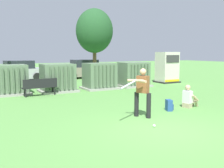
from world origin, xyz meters
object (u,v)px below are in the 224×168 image
(transformer_west, at_px, (9,80))
(parked_car_left_of_center, at_px, (18,71))
(park_bench, at_px, (40,86))
(transformer_east, at_px, (133,75))
(generator_enclosure, at_px, (167,67))
(seated_spectator, at_px, (189,98))
(transformer_mid_west, at_px, (58,78))
(parked_car_right_of_center, at_px, (83,69))
(transformer_mid_east, at_px, (100,76))
(batter, at_px, (142,90))
(sports_ball, at_px, (154,126))
(backpack, at_px, (169,105))

(transformer_west, xyz_separation_m, parked_car_left_of_center, (1.55, 6.99, -0.04))
(park_bench, xyz_separation_m, parked_car_left_of_center, (0.20, 8.22, 0.22))
(transformer_east, xyz_separation_m, generator_enclosure, (3.49, 0.71, 0.35))
(transformer_west, relative_size, park_bench, 1.15)
(seated_spectator, bearing_deg, generator_enclosure, 55.33)
(transformer_mid_west, relative_size, parked_car_right_of_center, 0.49)
(transformer_mid_east, bearing_deg, generator_enclosure, 6.58)
(generator_enclosure, distance_m, batter, 11.15)
(transformer_mid_east, height_order, seated_spectator, transformer_mid_east)
(batter, height_order, sports_ball, batter)
(transformer_mid_east, height_order, batter, batter)
(generator_enclosure, bearing_deg, backpack, -129.86)
(transformer_mid_west, distance_m, backpack, 7.36)
(batter, bearing_deg, sports_ball, -106.96)
(batter, bearing_deg, park_bench, 107.99)
(batter, bearing_deg, transformer_east, 58.70)
(transformer_mid_west, distance_m, transformer_east, 5.17)
(generator_enclosure, xyz_separation_m, parked_car_left_of_center, (-9.72, 6.65, -0.38))
(transformer_mid_west, xyz_separation_m, generator_enclosure, (8.65, 0.59, 0.35))
(park_bench, xyz_separation_m, seated_spectator, (4.77, -5.87, -0.16))
(transformer_east, relative_size, backpack, 4.77)
(transformer_east, bearing_deg, transformer_west, 177.32)
(transformer_mid_east, bearing_deg, transformer_mid_west, 177.73)
(transformer_east, xyz_separation_m, parked_car_left_of_center, (-6.23, 7.36, -0.04))
(transformer_mid_east, distance_m, parked_car_left_of_center, 8.23)
(batter, xyz_separation_m, parked_car_left_of_center, (-1.86, 14.55, -0.22))
(transformer_mid_east, xyz_separation_m, park_bench, (-3.91, -0.88, -0.25))
(transformer_west, height_order, seated_spectator, transformer_west)
(generator_enclosure, height_order, seated_spectator, generator_enclosure)
(park_bench, distance_m, backpack, 6.99)
(transformer_mid_east, xyz_separation_m, seated_spectator, (0.86, -6.75, -0.41))
(parked_car_left_of_center, bearing_deg, transformer_west, -102.48)
(generator_enclosure, bearing_deg, seated_spectator, -124.67)
(transformer_west, height_order, transformer_mid_east, same)
(transformer_east, relative_size, seated_spectator, 2.18)
(transformer_mid_west, height_order, backpack, transformer_mid_west)
(transformer_mid_west, distance_m, park_bench, 1.62)
(sports_ball, distance_m, seated_spectator, 3.51)
(generator_enclosure, xyz_separation_m, backpack, (-6.29, -7.53, -0.92))
(park_bench, bearing_deg, generator_enclosure, 9.00)
(transformer_east, height_order, parked_car_left_of_center, same)
(transformer_mid_east, bearing_deg, sports_ball, -104.79)
(batter, relative_size, parked_car_left_of_center, 0.40)
(transformer_mid_west, height_order, seated_spectator, transformer_mid_west)
(transformer_east, distance_m, seated_spectator, 6.95)
(sports_ball, xyz_separation_m, backpack, (1.93, 1.55, 0.17))
(transformer_mid_east, bearing_deg, transformer_east, -0.33)
(transformer_east, distance_m, batter, 8.42)
(seated_spectator, relative_size, parked_car_right_of_center, 0.23)
(transformer_east, relative_size, park_bench, 1.15)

